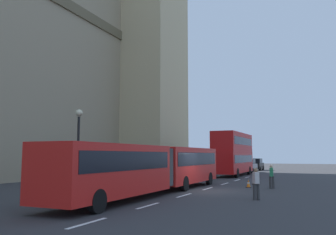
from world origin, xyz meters
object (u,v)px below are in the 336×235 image
(articulated_bus, at_px, (154,165))
(double_decker_bus, at_px, (233,152))
(sedan_lead, at_px, (248,166))
(street_lamp, at_px, (78,144))
(pedestrian_by_kerb, at_px, (272,176))
(pedestrian_near_cones, at_px, (256,183))
(sedan_trailing, at_px, (256,164))
(traffic_cone_middle, at_px, (254,181))
(traffic_cone_west, at_px, (248,184))

(articulated_bus, xyz_separation_m, double_decker_bus, (20.60, 0.00, 0.96))
(double_decker_bus, xyz_separation_m, sedan_lead, (8.27, -0.04, -1.80))
(street_lamp, bearing_deg, pedestrian_by_kerb, -52.57)
(street_lamp, bearing_deg, pedestrian_near_cones, -83.03)
(sedan_trailing, bearing_deg, traffic_cone_middle, -170.35)
(sedan_lead, height_order, pedestrian_near_cones, sedan_lead)
(double_decker_bus, height_order, sedan_lead, double_decker_bus)
(articulated_bus, height_order, sedan_lead, articulated_bus)
(traffic_cone_west, bearing_deg, articulated_bus, 146.16)
(double_decker_bus, height_order, street_lamp, street_lamp)
(sedan_lead, xyz_separation_m, sedan_trailing, (7.69, 0.28, 0.00))
(sedan_lead, height_order, traffic_cone_middle, sedan_lead)
(pedestrian_near_cones, distance_m, pedestrian_by_kerb, 6.84)
(articulated_bus, relative_size, traffic_cone_middle, 31.87)
(double_decker_bus, bearing_deg, pedestrian_near_cones, -163.40)
(traffic_cone_middle, height_order, pedestrian_near_cones, pedestrian_near_cones)
(traffic_cone_west, bearing_deg, sedan_lead, 11.23)
(articulated_bus, distance_m, double_decker_bus, 20.62)
(pedestrian_near_cones, bearing_deg, traffic_cone_middle, 10.88)
(sedan_trailing, height_order, traffic_cone_middle, sedan_trailing)
(double_decker_bus, bearing_deg, street_lamp, 168.60)
(street_lamp, bearing_deg, traffic_cone_west, -46.87)
(sedan_trailing, relative_size, traffic_cone_middle, 7.59)
(sedan_trailing, distance_m, pedestrian_by_kerb, 30.81)
(street_lamp, bearing_deg, sedan_lead, -8.45)
(street_lamp, relative_size, pedestrian_by_kerb, 3.12)
(traffic_cone_west, bearing_deg, traffic_cone_middle, 1.96)
(sedan_trailing, xyz_separation_m, pedestrian_near_cones, (-36.98, -6.51, -0.00))
(traffic_cone_west, xyz_separation_m, street_lamp, (-8.39, 8.96, 2.77))
(pedestrian_by_kerb, bearing_deg, articulated_bus, 136.17)
(traffic_cone_west, bearing_deg, double_decker_bus, 17.71)
(double_decker_bus, distance_m, traffic_cone_west, 14.85)
(traffic_cone_middle, distance_m, pedestrian_near_cones, 10.13)
(traffic_cone_west, bearing_deg, sedan_trailing, 8.93)
(articulated_bus, height_order, street_lamp, street_lamp)
(double_decker_bus, distance_m, pedestrian_by_kerb, 15.57)
(pedestrian_by_kerb, bearing_deg, sedan_lead, 15.22)
(articulated_bus, bearing_deg, double_decker_bus, 0.01)
(traffic_cone_middle, bearing_deg, sedan_trailing, 9.65)
(sedan_lead, xyz_separation_m, traffic_cone_west, (-22.22, -4.41, -0.63))
(articulated_bus, distance_m, pedestrian_by_kerb, 8.92)
(traffic_cone_west, distance_m, traffic_cone_middle, 2.86)
(pedestrian_near_cones, bearing_deg, street_lamp, 96.97)
(traffic_cone_west, xyz_separation_m, pedestrian_by_kerb, (-0.24, -1.70, 0.63))
(sedan_trailing, bearing_deg, pedestrian_near_cones, -170.02)
(articulated_bus, height_order, traffic_cone_middle, articulated_bus)
(double_decker_bus, xyz_separation_m, traffic_cone_west, (-13.95, -4.46, -2.43))
(articulated_bus, xyz_separation_m, pedestrian_near_cones, (-0.43, -6.26, -0.83))
(sedan_trailing, relative_size, pedestrian_near_cones, 2.60)
(double_decker_bus, distance_m, pedestrian_near_cones, 22.02)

